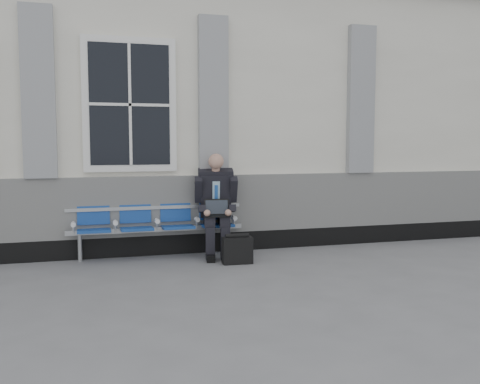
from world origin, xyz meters
name	(u,v)px	position (x,y,z in m)	size (l,w,h in m)	color
ground	(113,282)	(0.00, 0.00, 0.00)	(70.00, 70.00, 0.00)	slate
station_building	(100,114)	(-0.02, 3.47, 2.22)	(14.40, 4.40, 4.49)	white
bench	(156,220)	(0.70, 1.32, 0.55)	(2.60, 0.47, 0.91)	#9EA0A3
businessman	(216,202)	(1.58, 1.18, 0.82)	(0.68, 0.91, 1.54)	black
briefcase	(237,250)	(1.73, 0.55, 0.20)	(0.43, 0.20, 0.43)	black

